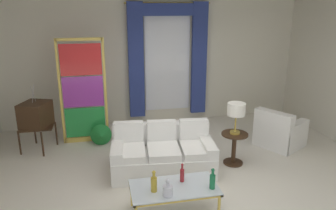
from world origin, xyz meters
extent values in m
plane|color=silver|center=(0.00, 0.00, 0.00)|extent=(16.00, 16.00, 0.00)
cube|color=silver|center=(0.00, 3.06, 1.50)|extent=(8.00, 0.12, 3.00)
cube|color=white|center=(0.34, 2.98, 1.55)|extent=(1.10, 0.02, 2.50)
cylinder|color=gold|center=(0.34, 2.90, 2.86)|extent=(2.00, 0.04, 0.04)
cube|color=navy|center=(-0.43, 2.88, 1.55)|extent=(0.36, 0.12, 2.70)
cube|color=navy|center=(1.11, 2.88, 1.55)|extent=(0.36, 0.12, 2.70)
cube|color=navy|center=(0.34, 2.88, 2.72)|extent=(1.80, 0.10, 0.28)
cube|color=white|center=(-0.30, 0.34, 0.19)|extent=(1.82, 1.07, 0.38)
cube|color=white|center=(-0.26, 0.71, 0.39)|extent=(1.75, 0.37, 0.78)
cube|color=white|center=(0.48, 0.26, 0.28)|extent=(0.28, 0.87, 0.56)
cube|color=white|center=(-1.07, 0.42, 0.28)|extent=(0.28, 0.87, 0.56)
cube|color=white|center=(0.28, 0.23, 0.44)|extent=(0.60, 0.79, 0.12)
cube|color=white|center=(0.31, 0.55, 0.66)|extent=(0.52, 0.19, 0.40)
cube|color=white|center=(-0.30, 0.29, 0.44)|extent=(0.60, 0.79, 0.12)
cube|color=white|center=(-0.27, 0.61, 0.66)|extent=(0.52, 0.19, 0.40)
cube|color=white|center=(-0.88, 0.35, 0.44)|extent=(0.60, 0.79, 0.12)
cube|color=white|center=(-0.85, 0.67, 0.66)|extent=(0.52, 0.19, 0.40)
cube|color=silver|center=(-0.37, -0.85, 0.40)|extent=(1.21, 0.64, 0.02)
cube|color=gold|center=(-0.37, -0.55, 0.38)|extent=(1.21, 0.04, 0.03)
cube|color=gold|center=(-0.37, -1.15, 0.38)|extent=(1.21, 0.04, 0.03)
cube|color=gold|center=(-0.96, -0.85, 0.38)|extent=(0.04, 0.64, 0.03)
cube|color=gold|center=(0.21, -0.85, 0.38)|extent=(0.04, 0.64, 0.03)
cylinder|color=gold|center=(-0.94, -0.57, 0.19)|extent=(0.04, 0.04, 0.38)
cylinder|color=gold|center=(0.19, -0.57, 0.19)|extent=(0.04, 0.04, 0.38)
cylinder|color=gold|center=(0.19, -1.13, 0.19)|extent=(0.04, 0.04, 0.38)
cylinder|color=#196B3D|center=(0.13, -1.00, 0.51)|extent=(0.08, 0.08, 0.20)
cylinder|color=#196B3D|center=(0.13, -1.00, 0.64)|extent=(0.04, 0.04, 0.06)
sphere|color=#196B3D|center=(0.13, -1.00, 0.69)|extent=(0.05, 0.05, 0.05)
cylinder|color=maroon|center=(-0.23, -0.73, 0.50)|extent=(0.06, 0.06, 0.19)
cylinder|color=maroon|center=(-0.23, -0.73, 0.63)|extent=(0.03, 0.03, 0.06)
sphere|color=maroon|center=(-0.23, -0.73, 0.67)|extent=(0.04, 0.04, 0.04)
cylinder|color=silver|center=(-0.50, -1.05, 0.48)|extent=(0.13, 0.13, 0.14)
cylinder|color=silver|center=(-0.50, -1.05, 0.57)|extent=(0.05, 0.05, 0.05)
sphere|color=silver|center=(-0.50, -1.05, 0.62)|extent=(0.06, 0.06, 0.06)
cylinder|color=gold|center=(-0.67, -0.91, 0.51)|extent=(0.08, 0.08, 0.20)
cylinder|color=gold|center=(-0.67, -0.91, 0.64)|extent=(0.04, 0.04, 0.06)
sphere|color=gold|center=(-0.67, -0.91, 0.69)|extent=(0.05, 0.05, 0.05)
cube|color=#382314|center=(-2.57, 1.77, 0.50)|extent=(0.62, 0.54, 0.03)
cylinder|color=#382314|center=(-2.90, 1.60, 0.25)|extent=(0.04, 0.04, 0.50)
cylinder|color=#382314|center=(-2.70, 2.12, 0.25)|extent=(0.04, 0.04, 0.50)
cylinder|color=#382314|center=(-2.45, 1.43, 0.25)|extent=(0.04, 0.04, 0.50)
cylinder|color=#382314|center=(-2.25, 1.95, 0.25)|extent=(0.04, 0.04, 0.50)
cube|color=#382314|center=(-2.57, 1.77, 0.76)|extent=(0.65, 0.69, 0.48)
cube|color=black|center=(-2.79, 1.86, 0.78)|extent=(0.15, 0.37, 0.30)
cylinder|color=gold|center=(-2.82, 1.78, 0.59)|extent=(0.02, 0.04, 0.04)
cylinder|color=gold|center=(-2.77, 1.93, 0.59)|extent=(0.02, 0.04, 0.04)
cylinder|color=silver|center=(-2.57, 1.77, 1.18)|extent=(0.05, 0.13, 0.34)
cylinder|color=silver|center=(-2.57, 1.77, 1.18)|extent=(0.05, 0.13, 0.34)
cube|color=white|center=(2.33, 0.98, 0.20)|extent=(1.09, 1.09, 0.40)
cube|color=white|center=(2.33, 0.98, 0.45)|extent=(0.94, 0.94, 0.10)
cube|color=white|center=(2.05, 0.82, 0.40)|extent=(0.57, 0.79, 0.80)
cube|color=white|center=(2.17, 1.25, 0.29)|extent=(0.73, 0.52, 0.58)
cube|color=white|center=(2.49, 0.70, 0.29)|extent=(0.73, 0.52, 0.58)
cube|color=gold|center=(-2.09, 2.02, 1.10)|extent=(0.05, 0.05, 2.20)
cube|color=gold|center=(-1.19, 2.02, 1.10)|extent=(0.05, 0.05, 2.20)
cube|color=gold|center=(-1.64, 2.02, 2.17)|extent=(0.90, 0.05, 0.06)
cube|color=gold|center=(-1.64, 2.02, 0.05)|extent=(0.90, 0.05, 0.10)
cube|color=#238E3D|center=(-1.64, 2.02, 0.43)|extent=(0.82, 0.02, 0.64)
cube|color=purple|center=(-1.64, 2.02, 1.10)|extent=(0.82, 0.02, 0.64)
cube|color=red|center=(-1.64, 2.02, 1.77)|extent=(0.82, 0.02, 0.64)
cylinder|color=beige|center=(-1.34, 1.84, 0.03)|extent=(0.16, 0.16, 0.06)
ellipsoid|color=#1A60A1|center=(-1.34, 1.84, 0.14)|extent=(0.18, 0.32, 0.20)
sphere|color=#1A60A1|center=(-1.34, 1.98, 0.25)|extent=(0.09, 0.09, 0.09)
cone|color=gold|center=(-1.34, 2.04, 0.25)|extent=(0.02, 0.04, 0.02)
cone|color=#1F8234|center=(-1.34, 1.66, 0.24)|extent=(0.44, 0.40, 0.50)
cylinder|color=#382314|center=(1.04, 0.39, 0.58)|extent=(0.48, 0.48, 0.03)
cylinder|color=#382314|center=(1.04, 0.39, 0.29)|extent=(0.08, 0.08, 0.55)
cylinder|color=#382314|center=(1.04, 0.39, 0.01)|extent=(0.36, 0.36, 0.03)
cylinder|color=#B29338|center=(1.04, 0.39, 0.61)|extent=(0.18, 0.18, 0.04)
cylinder|color=#B29338|center=(1.04, 0.39, 0.81)|extent=(0.03, 0.03, 0.36)
cylinder|color=white|center=(1.04, 0.39, 1.05)|extent=(0.32, 0.32, 0.22)
camera|label=1|loc=(-1.28, -4.73, 2.81)|focal=34.94mm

